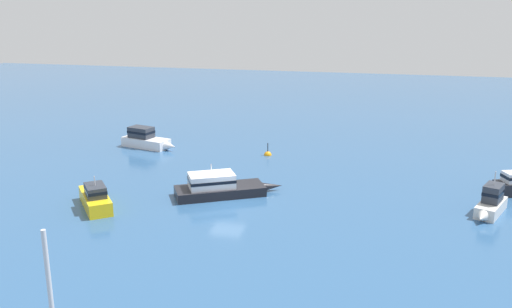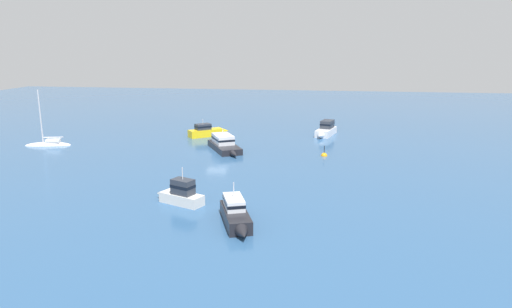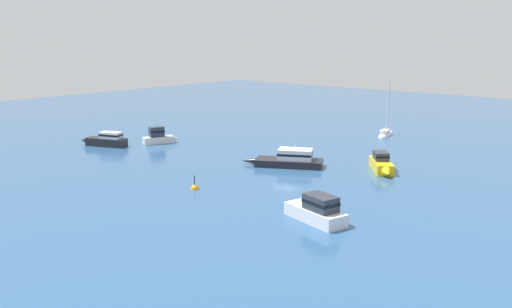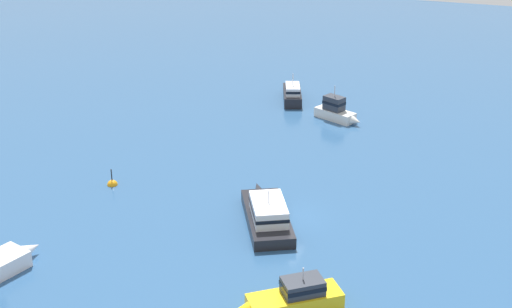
% 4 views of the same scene
% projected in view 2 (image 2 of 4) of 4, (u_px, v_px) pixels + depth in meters
% --- Properties ---
extents(ground_plane, '(160.00, 160.00, 0.00)m').
position_uv_depth(ground_plane, '(217.00, 151.00, 57.59)').
color(ground_plane, '#2D5684').
extents(cabin_cruiser, '(5.61, 8.40, 2.65)m').
position_uv_depth(cabin_cruiser, '(224.00, 144.00, 58.16)').
color(cabin_cruiser, black).
rests_on(cabin_cruiser, ground).
extents(cabin_cruiser_1, '(3.47, 6.46, 2.97)m').
position_uv_depth(cabin_cruiser_1, '(236.00, 214.00, 34.20)').
color(cabin_cruiser_1, black).
rests_on(cabin_cruiser_1, ground).
extents(sloop, '(6.02, 2.70, 7.80)m').
position_uv_depth(sloop, '(48.00, 144.00, 60.82)').
color(sloop, white).
rests_on(sloop, ground).
extents(launch, '(5.64, 4.86, 2.56)m').
position_uv_depth(launch, '(207.00, 131.00, 66.84)').
color(launch, yellow).
rests_on(launch, ground).
extents(motor_cruiser, '(3.19, 6.51, 2.11)m').
position_uv_depth(motor_cruiser, '(326.00, 130.00, 67.58)').
color(motor_cruiser, white).
rests_on(motor_cruiser, ground).
extents(motor_cruiser_1, '(4.77, 2.90, 3.15)m').
position_uv_depth(motor_cruiser_1, '(180.00, 194.00, 38.58)').
color(motor_cruiser_1, silver).
rests_on(motor_cruiser_1, ground).
extents(channel_buoy, '(0.76, 0.76, 1.62)m').
position_uv_depth(channel_buoy, '(324.00, 156.00, 55.24)').
color(channel_buoy, orange).
rests_on(channel_buoy, ground).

